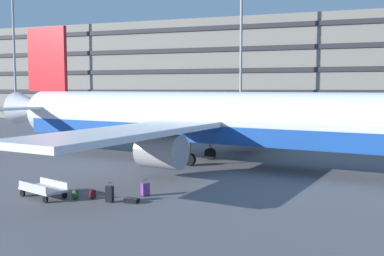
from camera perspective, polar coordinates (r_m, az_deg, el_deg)
name	(u,v)px	position (r m, az deg, el deg)	size (l,w,h in m)	color
ground_plane	(176,158)	(36.51, -2.06, -3.78)	(600.00, 600.00, 0.00)	#5B5B60
terminal_structure	(269,72)	(79.73, 9.76, 6.97)	(170.37, 19.26, 16.72)	gray
airliner	(213,121)	(33.41, 2.62, 0.95)	(42.23, 34.37, 11.13)	silver
light_mast_far_left	(14,44)	(81.22, -21.59, 9.82)	(1.80, 0.50, 22.28)	gray
light_mast_left	(241,25)	(63.75, 6.25, 12.86)	(1.80, 0.50, 25.11)	gray
suitcase_small	(110,194)	(22.73, -10.37, -8.16)	(0.39, 0.25, 0.98)	black
suitcase_orange	(145,189)	(23.81, -5.93, -7.67)	(0.44, 0.49, 0.85)	#72388C
suitcase_navy	(132,200)	(22.58, -7.63, -9.06)	(0.74, 0.44, 0.23)	black
backpack_black	(92,194)	(23.63, -12.47, -8.20)	(0.34, 0.42, 0.54)	maroon
backpack_teal	(75,195)	(23.74, -14.59, -8.17)	(0.38, 0.27, 0.55)	#264C26
baggage_cart	(43,189)	(24.59, -18.30, -7.36)	(3.33, 2.12, 0.82)	#B7B7BC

